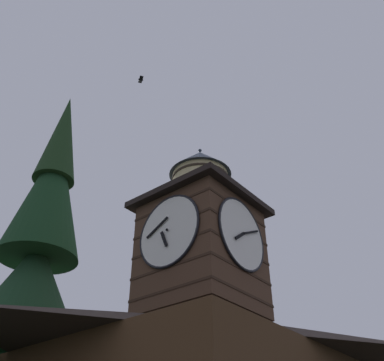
% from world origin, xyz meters
% --- Properties ---
extents(clock_tower, '(4.49, 4.49, 7.81)m').
position_xyz_m(clock_tower, '(2.55, -3.50, 9.71)').
color(clock_tower, '#4C3323').
rests_on(clock_tower, building_main).
extents(pine_tree_behind, '(7.14, 7.14, 20.59)m').
position_xyz_m(pine_tree_behind, '(4.95, -11.38, 7.80)').
color(pine_tree_behind, '#473323').
rests_on(pine_tree_behind, ground_plane).
extents(flying_bird_high, '(0.40, 0.49, 0.14)m').
position_xyz_m(flying_bird_high, '(4.86, -5.38, 18.19)').
color(flying_bird_high, black).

